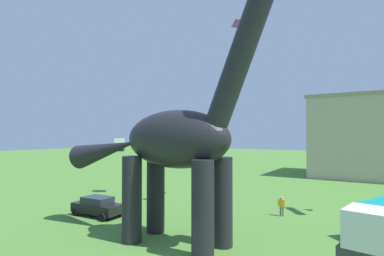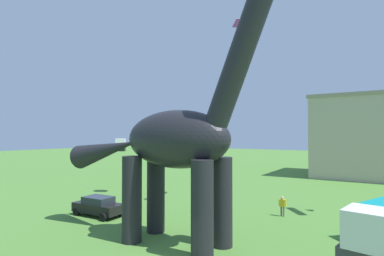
{
  "view_description": "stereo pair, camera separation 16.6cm",
  "coord_description": "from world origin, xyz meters",
  "px_view_note": "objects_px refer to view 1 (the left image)",
  "views": [
    {
      "loc": [
        9.2,
        -10.99,
        6.56
      ],
      "look_at": [
        -1.12,
        5.55,
        6.98
      ],
      "focal_mm": 28.63,
      "sensor_mm": 36.0,
      "label": 1
    },
    {
      "loc": [
        9.34,
        -10.9,
        6.56
      ],
      "look_at": [
        -1.12,
        5.55,
        6.98
      ],
      "focal_mm": 28.63,
      "sensor_mm": 36.0,
      "label": 2
    }
  ],
  "objects_px": {
    "dinosaur_sculpture": "(175,139)",
    "person_near_flyer": "(282,204)",
    "kite_apex": "(119,145)",
    "person_vendor_side": "(205,194)",
    "kite_near_low": "(189,112)",
    "parked_sedan_left": "(97,206)",
    "kite_near_high": "(241,24)"
  },
  "relations": [
    {
      "from": "parked_sedan_left",
      "to": "kite_apex",
      "type": "xyz_separation_m",
      "value": [
        -5.42,
        7.74,
        4.61
      ]
    },
    {
      "from": "dinosaur_sculpture",
      "to": "person_near_flyer",
      "type": "height_order",
      "value": "dinosaur_sculpture"
    },
    {
      "from": "dinosaur_sculpture",
      "to": "kite_apex",
      "type": "bearing_deg",
      "value": 126.45
    },
    {
      "from": "kite_near_high",
      "to": "dinosaur_sculpture",
      "type": "bearing_deg",
      "value": -85.51
    },
    {
      "from": "dinosaur_sculpture",
      "to": "person_near_flyer",
      "type": "bearing_deg",
      "value": 49.05
    },
    {
      "from": "parked_sedan_left",
      "to": "kite_near_low",
      "type": "bearing_deg",
      "value": 58.89
    },
    {
      "from": "person_vendor_side",
      "to": "kite_near_low",
      "type": "height_order",
      "value": "kite_near_low"
    },
    {
      "from": "dinosaur_sculpture",
      "to": "parked_sedan_left",
      "type": "height_order",
      "value": "dinosaur_sculpture"
    },
    {
      "from": "parked_sedan_left",
      "to": "kite_apex",
      "type": "bearing_deg",
      "value": 122.12
    },
    {
      "from": "person_vendor_side",
      "to": "person_near_flyer",
      "type": "relative_size",
      "value": 1.09
    },
    {
      "from": "person_near_flyer",
      "to": "person_vendor_side",
      "type": "bearing_deg",
      "value": -167.28
    },
    {
      "from": "parked_sedan_left",
      "to": "person_vendor_side",
      "type": "bearing_deg",
      "value": 50.61
    },
    {
      "from": "kite_near_high",
      "to": "kite_near_low",
      "type": "bearing_deg",
      "value": -139.33
    },
    {
      "from": "kite_apex",
      "to": "kite_near_high",
      "type": "bearing_deg",
      "value": 12.93
    },
    {
      "from": "parked_sedan_left",
      "to": "kite_near_high",
      "type": "distance_m",
      "value": 21.33
    },
    {
      "from": "person_vendor_side",
      "to": "parked_sedan_left",
      "type": "bearing_deg",
      "value": -3.06
    },
    {
      "from": "person_near_flyer",
      "to": "kite_apex",
      "type": "distance_m",
      "value": 18.56
    },
    {
      "from": "dinosaur_sculpture",
      "to": "person_near_flyer",
      "type": "relative_size",
      "value": 10.92
    },
    {
      "from": "dinosaur_sculpture",
      "to": "kite_near_low",
      "type": "relative_size",
      "value": 16.01
    },
    {
      "from": "dinosaur_sculpture",
      "to": "kite_near_high",
      "type": "relative_size",
      "value": 8.83
    },
    {
      "from": "parked_sedan_left",
      "to": "kite_near_high",
      "type": "height_order",
      "value": "kite_near_high"
    },
    {
      "from": "person_near_flyer",
      "to": "kite_near_low",
      "type": "distance_m",
      "value": 11.57
    },
    {
      "from": "kite_near_low",
      "to": "kite_apex",
      "type": "relative_size",
      "value": 0.77
    },
    {
      "from": "parked_sedan_left",
      "to": "person_near_flyer",
      "type": "bearing_deg",
      "value": 28.98
    },
    {
      "from": "person_vendor_side",
      "to": "kite_near_low",
      "type": "relative_size",
      "value": 1.6
    },
    {
      "from": "kite_near_high",
      "to": "kite_apex",
      "type": "relative_size",
      "value": 1.39
    },
    {
      "from": "kite_near_high",
      "to": "kite_near_low",
      "type": "xyz_separation_m",
      "value": [
        -3.92,
        -3.37,
        -8.73
      ]
    },
    {
      "from": "kite_near_high",
      "to": "parked_sedan_left",
      "type": "bearing_deg",
      "value": -126.2
    },
    {
      "from": "kite_near_low",
      "to": "kite_apex",
      "type": "bearing_deg",
      "value": 178.14
    },
    {
      "from": "kite_near_low",
      "to": "dinosaur_sculpture",
      "type": "bearing_deg",
      "value": -61.98
    },
    {
      "from": "person_near_flyer",
      "to": "dinosaur_sculpture",
      "type": "bearing_deg",
      "value": -100.2
    },
    {
      "from": "kite_near_low",
      "to": "kite_apex",
      "type": "xyz_separation_m",
      "value": [
        -9.41,
        0.31,
        -3.27
      ]
    }
  ]
}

